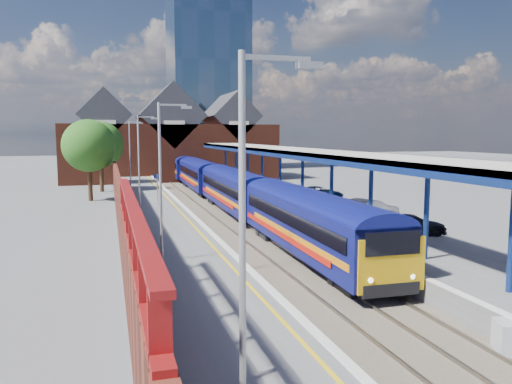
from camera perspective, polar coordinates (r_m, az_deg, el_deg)
ground at (r=47.35m, az=-5.78°, el=-1.46°), size 240.00×240.00×0.00m
ballast_bed at (r=37.69m, az=-2.95°, el=-3.47°), size 6.00×76.00×0.06m
rails at (r=37.67m, az=-2.95°, el=-3.34°), size 4.51×76.00×0.14m
left_platform at (r=36.73m, az=-11.34°, el=-3.11°), size 5.00×76.00×1.00m
right_platform at (r=39.42m, az=5.56°, el=-2.35°), size 6.00×76.00×1.00m
coping_left at (r=36.93m, az=-7.72°, el=-2.17°), size 0.30×76.00×0.05m
coping_right at (r=38.37m, az=1.62°, el=-1.78°), size 0.30×76.00×0.05m
yellow_line at (r=36.84m, az=-8.64°, el=-2.23°), size 0.14×76.00×0.01m
train at (r=50.24m, az=-4.75°, el=1.45°), size 3.09×65.95×3.45m
canopy at (r=40.59m, az=3.93°, el=4.66°), size 4.50×52.00×4.48m
lamp_post_a at (r=8.56m, az=-0.68°, el=-4.44°), size 1.48×0.18×7.00m
lamp_post_b at (r=22.26m, az=-10.54°, el=2.29°), size 1.48×0.18×7.00m
lamp_post_c at (r=38.18m, az=-13.05°, el=3.99°), size 1.48×0.18×7.00m
lamp_post_d at (r=54.15m, az=-14.09°, el=4.69°), size 1.48×0.18×7.00m
platform_sign at (r=40.44m, az=-11.21°, el=0.91°), size 0.55×0.08×2.50m
brick_wall at (r=29.92m, az=-15.26°, el=-1.64°), size 0.35×50.00×3.86m
station_building at (r=74.59m, az=-9.85°, el=5.62°), size 30.00×12.12×13.78m
glass_tower at (r=98.81m, az=-5.61°, el=14.49°), size 14.20×14.20×40.30m
tree_near at (r=52.03m, az=-18.40°, el=4.88°), size 5.20×5.20×8.10m
tree_far at (r=60.00m, az=-17.20°, el=5.11°), size 5.20×5.20×8.10m
parked_car_silver at (r=32.76m, az=12.66°, el=-2.09°), size 4.89×3.22×1.52m
parked_car_dark at (r=29.51m, az=17.32°, el=-3.56°), size 4.19×2.43×1.14m
parked_car_blue at (r=42.97m, az=7.18°, el=-0.14°), size 4.44×2.21×1.21m
relay_cabinet at (r=17.50m, az=26.87°, el=-14.64°), size 0.98×1.10×1.00m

